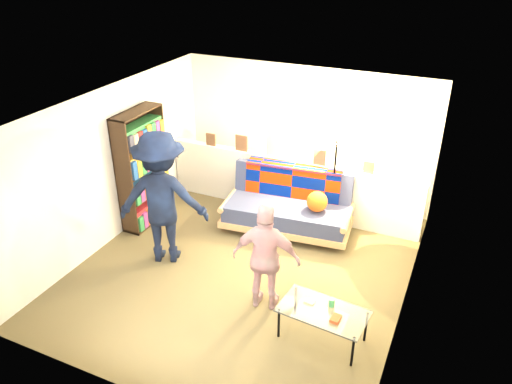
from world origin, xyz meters
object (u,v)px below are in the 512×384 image
bookshelf (143,172)px  person_left (162,198)px  coffee_table (324,312)px  floor_lamp (337,163)px  futon_sofa (289,206)px  person_right (266,258)px

bookshelf → person_left: 1.19m
coffee_table → person_left: (-2.65, 0.68, 0.60)m
coffee_table → floor_lamp: size_ratio=0.66×
person_left → bookshelf: bearing=-61.6°
futon_sofa → person_left: person_left is taller
floor_lamp → person_left: bearing=-137.1°
person_left → person_right: 1.85m
person_left → coffee_table: bearing=144.4°
coffee_table → person_left: 2.80m
futon_sofa → coffee_table: size_ratio=2.00×
futon_sofa → person_left: size_ratio=1.08×
futon_sofa → bookshelf: 2.44m
floor_lamp → bookshelf: bearing=-159.4°
bookshelf → coffee_table: 3.87m
coffee_table → bookshelf: bearing=157.8°
bookshelf → coffee_table: (3.55, -1.45, -0.50)m
coffee_table → person_right: size_ratio=0.73×
bookshelf → person_right: bearing=-23.4°
person_left → person_right: size_ratio=1.35×
bookshelf → person_right: bookshelf is taller
bookshelf → person_right: size_ratio=1.30×
coffee_table → person_right: bearing=161.6°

